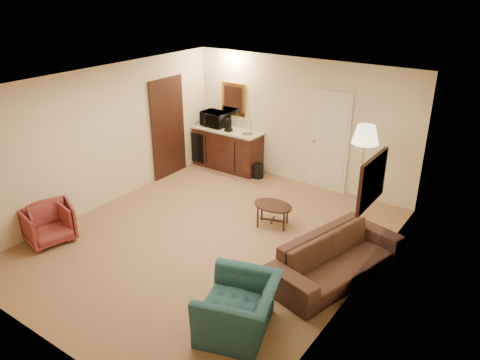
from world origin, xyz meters
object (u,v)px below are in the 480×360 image
object	(u,v)px
rose_chair_near	(52,221)
wetbar_cabinet	(227,149)
sofa	(338,251)
teal_armchair	(239,300)
coffee_maker	(228,125)
waste_bin	(258,171)
floor_lamp	(361,173)
microwave	(215,117)
coffee_table	(273,215)
rose_chair_far	(46,224)

from	to	relation	value
rose_chair_near	wetbar_cabinet	bearing A→B (deg)	17.57
sofa	teal_armchair	size ratio (longest dim) A/B	2.12
wetbar_cabinet	coffee_maker	world-z (taller)	coffee_maker
teal_armchair	rose_chair_near	bearing A→B (deg)	-108.29
waste_bin	coffee_maker	size ratio (longest dim) A/B	1.13
wetbar_cabinet	rose_chair_near	xyz separation A→B (m)	(-0.50, -4.21, -0.12)
floor_lamp	microwave	xyz separation A→B (m)	(-3.73, 0.63, 0.25)
teal_armchair	coffee_table	size ratio (longest dim) A/B	1.44
rose_chair_near	floor_lamp	size ratio (longest dim) A/B	0.39
rose_chair_far	wetbar_cabinet	bearing A→B (deg)	5.81
rose_chair_near	coffee_maker	xyz separation A→B (m)	(0.60, 4.12, 0.71)
wetbar_cabinet	rose_chair_far	distance (m)	4.35
microwave	coffee_maker	world-z (taller)	microwave
rose_chair_near	coffee_maker	bearing A→B (deg)	16.04
teal_armchair	floor_lamp	size ratio (longest dim) A/B	0.58
wetbar_cabinet	microwave	bearing A→B (deg)	171.88
rose_chair_far	microwave	bearing A→B (deg)	10.90
wetbar_cabinet	coffee_maker	distance (m)	0.61
teal_armchair	coffee_table	bearing A→B (deg)	-175.36
wetbar_cabinet	coffee_maker	bearing A→B (deg)	-41.49
waste_bin	coffee_maker	distance (m)	1.19
sofa	rose_chair_near	world-z (taller)	sofa
sofa	floor_lamp	xyz separation A→B (m)	(-0.45, 1.91, 0.45)
rose_chair_near	coffee_table	world-z (taller)	rose_chair_near
rose_chair_near	rose_chair_far	world-z (taller)	rose_chair_near
rose_chair_near	waste_bin	size ratio (longest dim) A/B	2.21
coffee_table	coffee_maker	world-z (taller)	coffee_maker
rose_chair_near	floor_lamp	world-z (taller)	floor_lamp
sofa	microwave	size ratio (longest dim) A/B	3.63
teal_armchair	rose_chair_near	xyz separation A→B (m)	(-3.79, 0.03, -0.10)
wetbar_cabinet	floor_lamp	bearing A→B (deg)	-9.69
waste_bin	sofa	bearing A→B (deg)	-39.53
microwave	coffee_maker	distance (m)	0.51
floor_lamp	waste_bin	xyz separation A→B (m)	(-2.48, 0.50, -0.72)
wetbar_cabinet	sofa	bearing A→B (deg)	-33.19
wetbar_cabinet	rose_chair_near	size ratio (longest dim) A/B	2.39
wetbar_cabinet	waste_bin	bearing A→B (deg)	-4.58
rose_chair_near	microwave	xyz separation A→B (m)	(0.12, 4.26, 0.78)
wetbar_cabinet	microwave	world-z (taller)	microwave
coffee_maker	wetbar_cabinet	bearing A→B (deg)	124.94
floor_lamp	coffee_maker	bearing A→B (deg)	171.55
rose_chair_far	coffee_maker	bearing A→B (deg)	4.33
teal_armchair	microwave	xyz separation A→B (m)	(-3.68, 4.29, 0.68)
wetbar_cabinet	teal_armchair	world-z (taller)	wetbar_cabinet
rose_chair_far	waste_bin	distance (m)	4.47
rose_chair_near	waste_bin	xyz separation A→B (m)	(1.37, 4.14, -0.19)
sofa	coffee_table	distance (m)	1.74
rose_chair_near	microwave	distance (m)	4.33
coffee_table	floor_lamp	xyz separation A→B (m)	(1.10, 1.15, 0.67)
rose_chair_near	waste_bin	distance (m)	4.36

